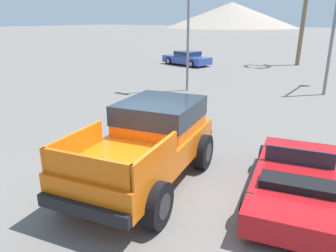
% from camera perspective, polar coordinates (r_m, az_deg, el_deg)
% --- Properties ---
extents(ground_plane, '(320.00, 320.00, 0.00)m').
position_cam_1_polar(ground_plane, '(7.84, -3.84, -11.22)').
color(ground_plane, slate).
extents(orange_pickup_truck, '(3.01, 5.15, 1.88)m').
position_cam_1_polar(orange_pickup_truck, '(7.98, -3.11, -2.13)').
color(orange_pickup_truck, orange).
rests_on(orange_pickup_truck, ground_plane).
extents(red_convertible_car, '(2.60, 4.47, 1.02)m').
position_cam_1_polar(red_convertible_car, '(7.82, 21.46, -9.11)').
color(red_convertible_car, '#B21419').
rests_on(red_convertible_car, ground_plane).
extents(parked_car_blue, '(4.63, 2.63, 1.20)m').
position_cam_1_polar(parked_car_blue, '(28.79, 3.29, 11.74)').
color(parked_car_blue, '#334C9E').
rests_on(parked_car_blue, ground_plane).
extents(street_lamp_post, '(0.90, 0.24, 7.92)m').
position_cam_1_polar(street_lamp_post, '(18.16, 3.62, 21.01)').
color(street_lamp_post, slate).
rests_on(street_lamp_post, ground_plane).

